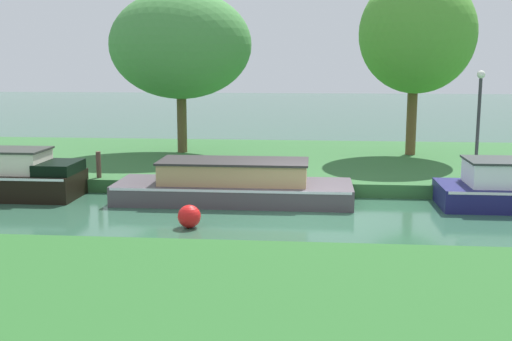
% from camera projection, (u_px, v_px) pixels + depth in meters
% --- Properties ---
extents(ground_plane, '(120.00, 120.00, 0.00)m').
position_uv_depth(ground_plane, '(303.00, 213.00, 16.52)').
color(ground_plane, '#305C44').
extents(riverbank_far, '(72.00, 10.00, 0.40)m').
position_uv_depth(riverbank_far, '(307.00, 163.00, 23.35)').
color(riverbank_far, '#346835').
rests_on(riverbank_far, ground_plane).
extents(slate_barge, '(6.61, 2.11, 1.19)m').
position_uv_depth(slate_barge, '(234.00, 185.00, 17.79)').
color(slate_barge, '#4F454C').
rests_on(slate_barge, ground_plane).
extents(black_narrowboat, '(4.13, 1.82, 1.42)m').
position_uv_depth(black_narrowboat, '(9.00, 176.00, 18.37)').
color(black_narrowboat, black).
rests_on(black_narrowboat, ground_plane).
extents(willow_tree_left, '(5.41, 4.15, 6.13)m').
position_uv_depth(willow_tree_left, '(180.00, 45.00, 23.92)').
color(willow_tree_left, brown).
rests_on(willow_tree_left, riverbank_far).
extents(willow_tree_centre, '(4.17, 4.47, 6.61)m').
position_uv_depth(willow_tree_centre, '(417.00, 34.00, 22.82)').
color(willow_tree_centre, brown).
rests_on(willow_tree_centre, riverbank_far).
extents(lamp_post, '(0.24, 0.24, 3.23)m').
position_uv_depth(lamp_post, '(479.00, 112.00, 19.07)').
color(lamp_post, '#333338').
rests_on(lamp_post, riverbank_far).
extents(mooring_post_near, '(0.14, 0.14, 0.80)m').
position_uv_depth(mooring_post_near, '(99.00, 165.00, 19.26)').
color(mooring_post_near, brown).
rests_on(mooring_post_near, riverbank_far).
extents(channel_buoy, '(0.55, 0.55, 0.55)m').
position_uv_depth(channel_buoy, '(189.00, 216.00, 15.06)').
color(channel_buoy, red).
rests_on(channel_buoy, ground_plane).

